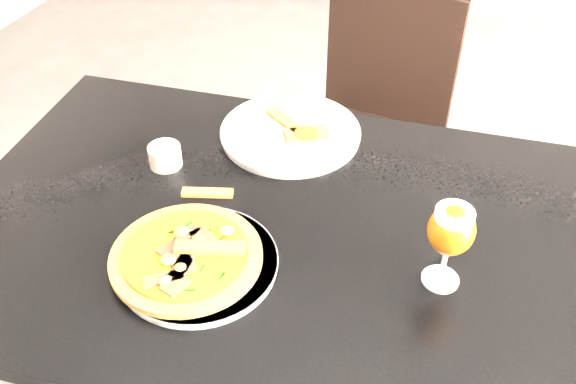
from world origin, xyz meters
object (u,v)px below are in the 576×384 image
at_px(chair_far, 371,132).
at_px(beer_glass, 451,231).
at_px(dining_table, 274,259).
at_px(pizza, 187,255).

height_order(chair_far, beer_glass, beer_glass).
relative_size(dining_table, pizza, 4.90).
xyz_separation_m(chair_far, beer_glass, (0.30, -0.76, 0.39)).
xyz_separation_m(dining_table, beer_glass, (0.31, -0.03, 0.20)).
bearing_deg(beer_glass, chair_far, 111.30).
bearing_deg(chair_far, beer_glass, -63.53).
bearing_deg(chair_far, pizza, -92.11).
height_order(dining_table, beer_glass, beer_glass).
distance_m(dining_table, pizza, 0.21).
xyz_separation_m(dining_table, pizza, (-0.10, -0.14, 0.11)).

